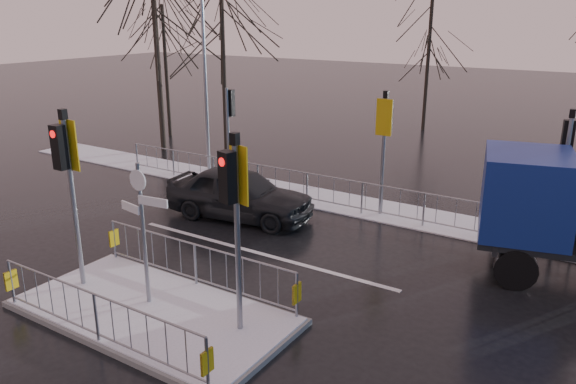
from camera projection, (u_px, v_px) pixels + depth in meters
The scene contains 12 objects.
ground at pixel (153, 315), 11.77m from camera, with size 120.00×120.00×0.00m, color black.
snow_verge at pixel (342, 203), 18.67m from camera, with size 30.00×2.00×0.04m, color white.
lane_markings at pixel (141, 322), 11.51m from camera, with size 8.00×11.38×0.01m.
traffic_island at pixel (151, 298), 11.67m from camera, with size 6.00×3.04×4.15m.
far_kerb_fixtures at pixel (344, 179), 17.80m from camera, with size 18.00×0.65×3.83m.
car_far_lane at pixel (239, 194), 17.14m from camera, with size 1.85×4.60×1.57m, color black.
flatbed_truck at pixel (566, 214), 13.05m from camera, with size 6.80×3.82×2.98m.
tree_near_a at pixel (154, 11), 24.12m from camera, with size 4.75×4.75×8.97m.
tree_near_b at pixel (223, 35), 24.34m from camera, with size 4.00×4.00×7.55m.
tree_near_c at pixel (165, 46), 27.65m from camera, with size 3.50×3.50×6.61m.
tree_far_a at pixel (430, 38), 28.98m from camera, with size 3.75×3.75×7.08m.
street_lamp_left at pixel (206, 56), 21.32m from camera, with size 1.25×0.18×8.20m.
Camera 1 is at (8.01, -7.25, 6.06)m, focal length 35.00 mm.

